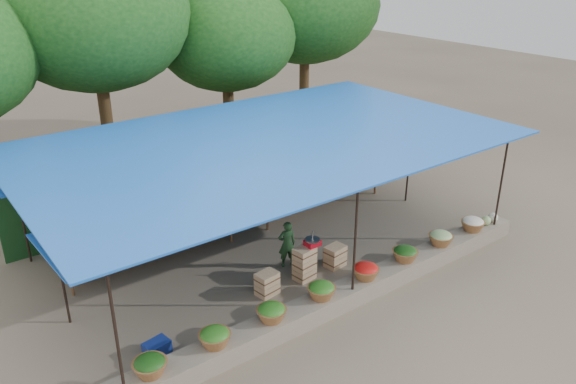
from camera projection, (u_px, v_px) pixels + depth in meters
ground at (270, 250)px, 13.63m from camera, size 60.00×60.00×0.00m
stone_curb at (347, 294)px, 11.53m from camera, size 10.60×0.55×0.40m
stall_canopy at (267, 144)px, 12.61m from camera, size 10.80×6.60×2.82m
produce_baskets at (344, 281)px, 11.33m from camera, size 8.98×0.58×0.34m
netting_backdrop at (204, 164)px, 15.44m from camera, size 10.60×0.06×2.50m
tree_row at (163, 23)px, 16.48m from camera, size 16.51×5.50×7.12m
fruit_table_left at (149, 235)px, 13.01m from camera, size 4.21×0.95×0.93m
fruit_table_right at (315, 185)px, 15.75m from camera, size 4.21×0.95×0.93m
crate_counter at (303, 267)px, 12.30m from camera, size 2.39×0.40×0.77m
weighing_scale at (312, 242)px, 12.21m from camera, size 0.33×0.33×0.35m
vendor_seated at (287, 244)px, 12.72m from camera, size 0.48×0.40×1.13m
customer_left at (133, 214)px, 13.63m from camera, size 0.84×0.69×1.59m
customer_mid at (286, 175)px, 15.88m from camera, size 1.23×1.03×1.65m
customer_right at (316, 163)px, 16.78m from camera, size 1.02×0.70×1.60m
blue_crate_front at (157, 369)px, 9.58m from camera, size 0.47×0.37×0.26m
blue_crate_back at (157, 348)px, 10.08m from camera, size 0.49×0.39×0.27m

